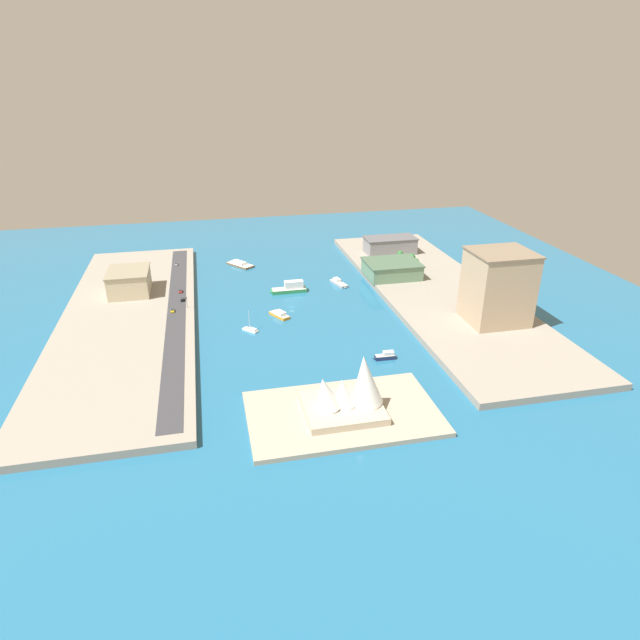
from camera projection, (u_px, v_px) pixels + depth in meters
ground_plane at (292, 307)px, 308.50m from camera, size 440.00×440.00×0.00m
quay_west at (438, 292)px, 325.40m from camera, size 70.00×240.00×3.34m
quay_east at (128, 318)px, 290.21m from camera, size 70.00×240.00×3.34m
peninsula_point at (343, 413)px, 209.38m from camera, size 74.20×44.99×2.00m
road_strip at (176, 311)px, 294.49m from camera, size 9.83×228.00×0.15m
barge_flat_brown at (240, 264)px, 375.74m from camera, size 19.08×21.42×2.82m
water_taxi_orange at (280, 314)px, 295.74m from camera, size 10.50×14.01×3.25m
sailboat_small_white at (251, 330)px, 279.05m from camera, size 8.35×8.58×11.47m
patrol_launch_navy at (385, 356)px, 251.24m from camera, size 11.03×3.59×3.88m
yacht_sleek_gray at (339, 283)px, 341.37m from camera, size 8.85×16.76×3.51m
ferry_green_doubledeck at (291, 288)px, 329.25m from camera, size 22.93×7.07×6.91m
terminal_long_green at (392, 269)px, 344.42m from camera, size 34.00×28.41×9.80m
apartment_midrise_tan at (498, 287)px, 275.60m from camera, size 30.76×27.82×37.87m
warehouse_low_gray at (390, 245)px, 389.96m from camera, size 37.03×18.94×11.47m
office_block_beige at (129, 282)px, 316.92m from camera, size 23.68×28.55×14.00m
pickup_red at (180, 291)px, 319.82m from camera, size 2.02×4.32×1.65m
suv_black at (182, 299)px, 307.87m from camera, size 1.85×4.62×1.60m
sedan_silver at (176, 264)px, 365.69m from camera, size 2.11×4.71×1.42m
taxi_yellow_cab at (172, 310)px, 293.59m from camera, size 2.13×4.56×1.44m
traffic_light_waterfront at (187, 301)px, 297.18m from camera, size 0.36×0.36×6.50m
opera_landmark at (349, 392)px, 205.87m from camera, size 30.96×26.27×24.13m
park_tree_cluster at (410, 258)px, 364.97m from camera, size 10.29×19.93×7.77m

